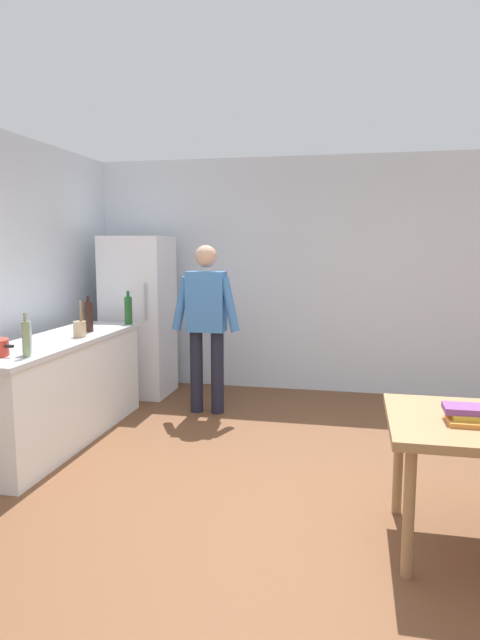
{
  "coord_description": "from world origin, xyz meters",
  "views": [
    {
      "loc": [
        0.5,
        -3.38,
        1.69
      ],
      "look_at": [
        -0.49,
        1.3,
        1.04
      ],
      "focal_mm": 30.59,
      "sensor_mm": 36.0,
      "label": 1
    }
  ],
  "objects_px": {
    "bottle_water_clear": "(27,337)",
    "bottle_vinegar_tall": "(26,339)",
    "book_stack": "(473,415)",
    "bottle_wine_green": "(128,310)",
    "bottle_wine_dark": "(89,316)",
    "utensil_jar": "(80,328)",
    "person": "(206,318)",
    "refrigerator": "(139,316)"
  },
  "relations": [
    {
      "from": "utensil_jar",
      "to": "bottle_wine_dark",
      "type": "height_order",
      "value": "bottle_wine_dark"
    },
    {
      "from": "bottle_wine_dark",
      "to": "book_stack",
      "type": "bearing_deg",
      "value": -27.74
    },
    {
      "from": "bottle_wine_green",
      "to": "bottle_wine_dark",
      "type": "bearing_deg",
      "value": -106.88
    },
    {
      "from": "refrigerator",
      "to": "bottle_wine_dark",
      "type": "bearing_deg",
      "value": -90.55
    },
    {
      "from": "bottle_wine_green",
      "to": "bottle_vinegar_tall",
      "type": "distance_m",
      "value": 1.71
    },
    {
      "from": "bottle_wine_green",
      "to": "bottle_water_clear",
      "type": "relative_size",
      "value": 1.13
    },
    {
      "from": "bottle_wine_green",
      "to": "book_stack",
      "type": "bearing_deg",
      "value": -36.5
    },
    {
      "from": "utensil_jar",
      "to": "bottle_wine_green",
      "type": "distance_m",
      "value": 0.84
    },
    {
      "from": "bottle_wine_green",
      "to": "refrigerator",
      "type": "bearing_deg",
      "value": 103.38
    },
    {
      "from": "book_stack",
      "to": "utensil_jar",
      "type": "bearing_deg",
      "value": 156.39
    },
    {
      "from": "bottle_wine_dark",
      "to": "bottle_vinegar_tall",
      "type": "height_order",
      "value": "bottle_wine_dark"
    },
    {
      "from": "person",
      "to": "bottle_wine_dark",
      "type": "xyz_separation_m",
      "value": [
        -0.96,
        -0.61,
        0.07
      ]
    },
    {
      "from": "bottle_wine_green",
      "to": "bottle_wine_dark",
      "type": "xyz_separation_m",
      "value": [
        -0.16,
        -0.53,
        0.0
      ]
    },
    {
      "from": "bottle_vinegar_tall",
      "to": "book_stack",
      "type": "height_order",
      "value": "bottle_vinegar_tall"
    },
    {
      "from": "bottle_water_clear",
      "to": "utensil_jar",
      "type": "bearing_deg",
      "value": 89.98
    },
    {
      "from": "bottle_wine_green",
      "to": "bottle_water_clear",
      "type": "xyz_separation_m",
      "value": [
        -0.1,
        -1.62,
        -0.02
      ]
    },
    {
      "from": "utensil_jar",
      "to": "bottle_water_clear",
      "type": "distance_m",
      "value": 0.78
    },
    {
      "from": "person",
      "to": "utensil_jar",
      "type": "distance_m",
      "value": 1.28
    },
    {
      "from": "bottle_wine_green",
      "to": "bottle_vinegar_tall",
      "type": "bearing_deg",
      "value": -91.31
    },
    {
      "from": "bottle_water_clear",
      "to": "bottle_vinegar_tall",
      "type": "bearing_deg",
      "value": -60.0
    },
    {
      "from": "utensil_jar",
      "to": "bottle_wine_green",
      "type": "relative_size",
      "value": 0.94
    },
    {
      "from": "utensil_jar",
      "to": "bottle_vinegar_tall",
      "type": "xyz_separation_m",
      "value": [
        0.06,
        -0.88,
        0.06
      ]
    },
    {
      "from": "person",
      "to": "book_stack",
      "type": "distance_m",
      "value": 3.05
    },
    {
      "from": "person",
      "to": "bottle_wine_dark",
      "type": "bearing_deg",
      "value": -147.53
    },
    {
      "from": "bottle_wine_green",
      "to": "person",
      "type": "bearing_deg",
      "value": 5.64
    },
    {
      "from": "utensil_jar",
      "to": "bottle_wine_green",
      "type": "xyz_separation_m",
      "value": [
        0.1,
        0.83,
        0.07
      ]
    },
    {
      "from": "bottle_wine_green",
      "to": "bottle_water_clear",
      "type": "height_order",
      "value": "bottle_wine_green"
    },
    {
      "from": "bottle_water_clear",
      "to": "book_stack",
      "type": "relative_size",
      "value": 0.96
    },
    {
      "from": "bottle_wine_green",
      "to": "bottle_water_clear",
      "type": "distance_m",
      "value": 1.62
    },
    {
      "from": "person",
      "to": "bottle_wine_green",
      "type": "bearing_deg",
      "value": -174.36
    },
    {
      "from": "person",
      "to": "bottle_water_clear",
      "type": "distance_m",
      "value": 1.92
    },
    {
      "from": "utensil_jar",
      "to": "book_stack",
      "type": "bearing_deg",
      "value": -23.61
    },
    {
      "from": "book_stack",
      "to": "refrigerator",
      "type": "bearing_deg",
      "value": 137.65
    },
    {
      "from": "utensil_jar",
      "to": "book_stack",
      "type": "distance_m",
      "value": 3.26
    },
    {
      "from": "person",
      "to": "bottle_wine_green",
      "type": "distance_m",
      "value": 0.81
    },
    {
      "from": "utensil_jar",
      "to": "bottle_wine_dark",
      "type": "distance_m",
      "value": 0.31
    },
    {
      "from": "utensil_jar",
      "to": "bottle_vinegar_tall",
      "type": "distance_m",
      "value": 0.88
    },
    {
      "from": "utensil_jar",
      "to": "bottle_water_clear",
      "type": "relative_size",
      "value": 1.07
    },
    {
      "from": "bottle_wine_dark",
      "to": "bottle_water_clear",
      "type": "relative_size",
      "value": 1.13
    },
    {
      "from": "person",
      "to": "utensil_jar",
      "type": "xyz_separation_m",
      "value": [
        -0.89,
        -0.91,
        0.0
      ]
    },
    {
      "from": "bottle_vinegar_tall",
      "to": "bottle_water_clear",
      "type": "bearing_deg",
      "value": 120.0
    },
    {
      "from": "bottle_wine_dark",
      "to": "utensil_jar",
      "type": "bearing_deg",
      "value": -77.49
    }
  ]
}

